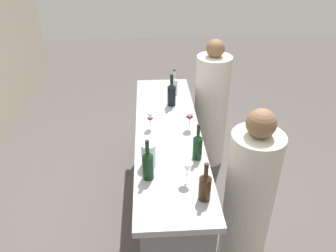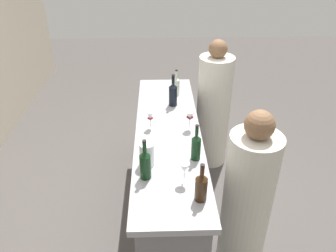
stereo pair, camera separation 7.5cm
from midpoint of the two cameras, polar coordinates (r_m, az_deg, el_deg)
name	(u,v)px [view 1 (the left image)]	position (r m, az deg, el deg)	size (l,w,h in m)	color
ground_plane	(168,209)	(3.57, -0.62, -13.94)	(12.00, 12.00, 0.00)	#4C4744
bar_counter	(168,173)	(3.25, -0.67, -7.93)	(2.25, 0.57, 0.96)	slate
wine_bottle_leftmost_amber_brown	(205,186)	(2.23, 5.30, -10.06)	(0.08, 0.08, 0.29)	#331E0F
wine_bottle_second_left_dark_green	(148,164)	(2.39, -4.33, -6.46)	(0.08, 0.08, 0.32)	black
wine_bottle_center_dark_green	(198,146)	(2.58, 4.19, -3.38)	(0.07, 0.07, 0.31)	black
wine_bottle_second_right_near_black	(172,94)	(3.34, -0.04, 5.47)	(0.08, 0.08, 0.33)	black
wine_bottle_rightmost_clear_pale	(174,85)	(3.57, 0.45, 6.89)	(0.07, 0.07, 0.28)	#B7C6B2
wine_glass_near_left	(190,117)	(2.95, 2.97, 1.57)	(0.07, 0.07, 0.17)	white
wine_glass_near_center	(187,168)	(2.35, 2.36, -7.17)	(0.08, 0.08, 0.17)	white
wine_glass_near_right	(150,117)	(2.96, -3.77, 1.44)	(0.06, 0.06, 0.16)	white
water_pitcher	(149,155)	(2.53, -4.14, -4.85)	(0.11, 0.11, 0.19)	silver
person_left_guest	(249,198)	(2.80, 12.75, -11.75)	(0.44, 0.44, 1.45)	beige
person_center_guest	(211,110)	(3.89, 6.71, 2.75)	(0.48, 0.48, 1.51)	beige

